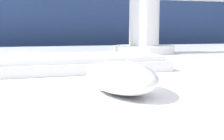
# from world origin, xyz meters

# --- Properties ---
(partition_panel) EXTENTS (5.00, 0.03, 1.36)m
(partition_panel) POSITION_xyz_m (0.00, 0.71, 0.68)
(partition_panel) COLOR navy
(partition_panel) RESTS_ON ground_plane
(computer_mouse_near) EXTENTS (0.07, 0.13, 0.03)m
(computer_mouse_near) POSITION_xyz_m (0.00, -0.30, 0.80)
(computer_mouse_near) COLOR white
(computer_mouse_near) RESTS_ON desk
(keyboard) EXTENTS (0.40, 0.13, 0.02)m
(keyboard) POSITION_xyz_m (-0.07, -0.13, 0.79)
(keyboard) COLOR silver
(keyboard) RESTS_ON desk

